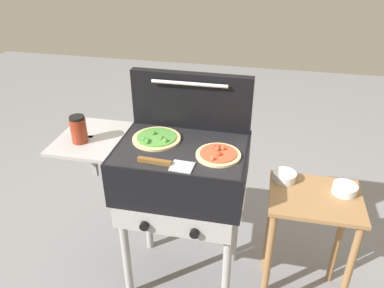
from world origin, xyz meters
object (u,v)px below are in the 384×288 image
spatula (166,163)px  topping_bowl_near (345,189)px  topping_bowl_far (284,177)px  pizza_pepperoni (218,154)px  grill (179,171)px  pizza_veggie (156,138)px  sauce_jar (79,129)px  prep_table (310,227)px

spatula → topping_bowl_near: bearing=15.5°
topping_bowl_far → pizza_pepperoni: bearing=-154.8°
topping_bowl_near → topping_bowl_far: size_ratio=1.01×
pizza_pepperoni → topping_bowl_near: bearing=9.7°
topping_bowl_near → grill: bearing=-175.9°
pizza_veggie → sauce_jar: sauce_jar is taller
spatula → prep_table: (0.69, 0.18, -0.40)m
sauce_jar → prep_table: bearing=2.8°
pizza_veggie → spatula: bearing=-63.1°
grill → pizza_pepperoni: 0.26m
sauce_jar → prep_table: size_ratio=0.20×
pizza_veggie → pizza_pepperoni: 0.34m
prep_table → topping_bowl_near: 0.26m
sauce_jar → topping_bowl_near: size_ratio=1.17×
sauce_jar → prep_table: sauce_jar is taller
spatula → topping_bowl_far: spatula is taller
spatula → topping_bowl_near: (0.83, 0.23, -0.18)m
sauce_jar → topping_bowl_near: bearing=4.8°
spatula → prep_table: 0.82m
grill → topping_bowl_near: 0.81m
pizza_pepperoni → prep_table: bearing=6.0°
pizza_pepperoni → grill: bearing=167.1°
prep_table → spatula: bearing=-165.8°
grill → pizza_veggie: size_ratio=3.97×
spatula → topping_bowl_near: size_ratio=2.23×
topping_bowl_far → sauce_jar: bearing=-171.1°
prep_table → pizza_veggie: bearing=177.3°
spatula → prep_table: size_ratio=0.37×
prep_table → topping_bowl_near: topping_bowl_near is taller
grill → topping_bowl_far: size_ratio=8.19×
prep_table → sauce_jar: bearing=-177.2°
pizza_pepperoni → sauce_jar: bearing=-179.5°
grill → sauce_jar: sauce_jar is taller
topping_bowl_near → topping_bowl_far: same height
topping_bowl_far → prep_table: bearing=-34.0°
sauce_jar → topping_bowl_near: sauce_jar is taller
sauce_jar → spatula: (0.47, -0.12, -0.06)m
grill → prep_table: size_ratio=1.36×
prep_table → topping_bowl_near: size_ratio=5.98×
spatula → pizza_veggie: bearing=116.9°
prep_table → topping_bowl_far: size_ratio=6.02×
pizza_pepperoni → spatula: bearing=-150.2°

